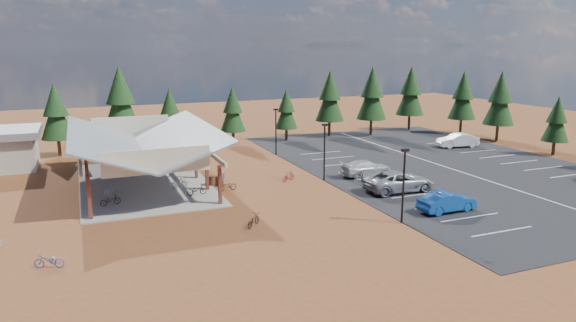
% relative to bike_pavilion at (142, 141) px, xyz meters
% --- Properties ---
extents(ground, '(140.00, 140.00, 0.00)m').
position_rel_bike_pavilion_xyz_m(ground, '(10.00, -7.00, -3.82)').
color(ground, brown).
rests_on(ground, ground).
extents(asphalt_lot, '(27.00, 44.00, 0.04)m').
position_rel_bike_pavilion_xyz_m(asphalt_lot, '(28.50, -4.00, -3.80)').
color(asphalt_lot, black).
rests_on(asphalt_lot, ground).
extents(concrete_pad, '(10.60, 18.60, 0.10)m').
position_rel_bike_pavilion_xyz_m(concrete_pad, '(0.00, 0.00, -3.77)').
color(concrete_pad, gray).
rests_on(concrete_pad, ground).
extents(bike_pavilion, '(11.65, 19.40, 4.97)m').
position_rel_bike_pavilion_xyz_m(bike_pavilion, '(0.00, 0.00, 0.00)').
color(bike_pavilion, '#4F1F16').
rests_on(bike_pavilion, concrete_pad).
extents(lamp_post_0, '(0.50, 0.25, 5.14)m').
position_rel_bike_pavilion_xyz_m(lamp_post_0, '(15.00, -17.00, -0.85)').
color(lamp_post_0, black).
rests_on(lamp_post_0, ground).
extents(lamp_post_1, '(0.50, 0.25, 5.14)m').
position_rel_bike_pavilion_xyz_m(lamp_post_1, '(15.00, -5.00, -0.85)').
color(lamp_post_1, black).
rests_on(lamp_post_1, ground).
extents(lamp_post_2, '(0.50, 0.25, 5.14)m').
position_rel_bike_pavilion_xyz_m(lamp_post_2, '(15.00, 7.00, -0.85)').
color(lamp_post_2, black).
rests_on(lamp_post_2, ground).
extents(trash_bin_0, '(0.60, 0.60, 0.90)m').
position_rel_bike_pavilion_xyz_m(trash_bin_0, '(5.93, -3.15, -3.37)').
color(trash_bin_0, '#502C1C').
rests_on(trash_bin_0, ground).
extents(trash_bin_1, '(0.60, 0.60, 0.90)m').
position_rel_bike_pavilion_xyz_m(trash_bin_1, '(5.32, -2.98, -3.37)').
color(trash_bin_1, '#502C1C').
rests_on(trash_bin_1, ground).
extents(pine_1, '(3.40, 3.40, 7.92)m').
position_rel_bike_pavilion_xyz_m(pine_1, '(-7.10, 15.39, 1.01)').
color(pine_1, '#382314').
rests_on(pine_1, ground).
extents(pine_2, '(4.15, 4.15, 9.67)m').
position_rel_bike_pavilion_xyz_m(pine_2, '(-0.36, 15.63, 2.09)').
color(pine_2, '#382314').
rests_on(pine_2, ground).
extents(pine_3, '(2.99, 2.99, 6.97)m').
position_rel_bike_pavilion_xyz_m(pine_3, '(5.10, 15.87, 0.43)').
color(pine_3, '#382314').
rests_on(pine_3, ground).
extents(pine_4, '(3.05, 3.05, 7.11)m').
position_rel_bike_pavilion_xyz_m(pine_4, '(12.26, 14.35, 0.51)').
color(pine_4, '#382314').
rests_on(pine_4, ground).
extents(pine_5, '(2.83, 2.83, 6.60)m').
position_rel_bike_pavilion_xyz_m(pine_5, '(19.33, 14.63, 0.20)').
color(pine_5, '#382314').
rests_on(pine_5, ground).
extents(pine_6, '(3.74, 3.74, 8.71)m').
position_rel_bike_pavilion_xyz_m(pine_6, '(25.82, 15.46, 1.50)').
color(pine_6, '#382314').
rests_on(pine_6, ground).
extents(pine_7, '(3.94, 3.94, 9.18)m').
position_rel_bike_pavilion_xyz_m(pine_7, '(31.32, 14.01, 1.78)').
color(pine_7, '#382314').
rests_on(pine_7, ground).
extents(pine_8, '(3.88, 3.88, 9.05)m').
position_rel_bike_pavilion_xyz_m(pine_8, '(38.79, 15.94, 1.70)').
color(pine_8, '#382314').
rests_on(pine_8, ground).
extents(pine_11, '(2.79, 2.79, 6.51)m').
position_rel_bike_pavilion_xyz_m(pine_11, '(43.21, -4.68, 0.14)').
color(pine_11, '#382314').
rests_on(pine_11, ground).
extents(pine_12, '(3.75, 3.75, 8.75)m').
position_rel_bike_pavilion_xyz_m(pine_12, '(43.84, 4.31, 1.52)').
color(pine_12, '#382314').
rests_on(pine_12, ground).
extents(pine_13, '(3.66, 3.66, 8.52)m').
position_rel_bike_pavilion_xyz_m(pine_13, '(43.48, 10.62, 1.38)').
color(pine_13, '#382314').
rests_on(pine_13, ground).
extents(bike_0, '(1.61, 0.87, 0.80)m').
position_rel_bike_pavilion_xyz_m(bike_0, '(-3.15, -5.71, -3.32)').
color(bike_0, black).
rests_on(bike_0, concrete_pad).
extents(bike_1, '(1.50, 0.43, 0.90)m').
position_rel_bike_pavilion_xyz_m(bike_1, '(-2.72, -3.03, -3.27)').
color(bike_1, '#92969A').
rests_on(bike_1, concrete_pad).
extents(bike_2, '(1.90, 0.74, 0.99)m').
position_rel_bike_pavilion_xyz_m(bike_2, '(-1.91, 2.56, -3.23)').
color(bike_2, '#202795').
rests_on(bike_2, concrete_pad).
extents(bike_3, '(1.71, 0.69, 1.00)m').
position_rel_bike_pavilion_xyz_m(bike_3, '(-2.56, 4.37, -3.22)').
color(bike_3, maroon).
rests_on(bike_3, concrete_pad).
extents(bike_4, '(1.59, 0.57, 0.83)m').
position_rel_bike_pavilion_xyz_m(bike_4, '(3.43, -5.44, -3.31)').
color(bike_4, black).
rests_on(bike_4, concrete_pad).
extents(bike_5, '(1.54, 0.51, 0.91)m').
position_rel_bike_pavilion_xyz_m(bike_5, '(2.39, -3.01, -3.27)').
color(bike_5, '#95999D').
rests_on(bike_5, concrete_pad).
extents(bike_6, '(1.93, 0.80, 0.99)m').
position_rel_bike_pavilion_xyz_m(bike_6, '(0.71, 2.85, -3.23)').
color(bike_6, navy).
rests_on(bike_6, concrete_pad).
extents(bike_7, '(1.76, 0.86, 1.02)m').
position_rel_bike_pavilion_xyz_m(bike_7, '(3.06, 4.24, -3.21)').
color(bike_7, maroon).
rests_on(bike_7, concrete_pad).
extents(bike_10, '(1.70, 1.03, 0.84)m').
position_rel_bike_pavilion_xyz_m(bike_10, '(-6.93, -15.96, -3.40)').
color(bike_10, '#233E96').
rests_on(bike_10, ground).
extents(bike_12, '(1.52, 1.53, 0.84)m').
position_rel_bike_pavilion_xyz_m(bike_12, '(5.40, -13.87, -3.40)').
color(bike_12, black).
rests_on(bike_12, ground).
extents(bike_14, '(1.12, 1.97, 0.98)m').
position_rel_bike_pavilion_xyz_m(bike_14, '(6.66, -1.70, -3.33)').
color(bike_14, '#245598').
rests_on(bike_14, ground).
extents(bike_15, '(1.52, 1.06, 0.90)m').
position_rel_bike_pavilion_xyz_m(bike_15, '(12.02, -3.92, -3.38)').
color(bike_15, maroon).
rests_on(bike_15, ground).
extents(bike_16, '(1.68, 0.79, 0.85)m').
position_rel_bike_pavilion_xyz_m(bike_16, '(6.12, -4.91, -3.40)').
color(bike_16, black).
rests_on(bike_16, ground).
extents(car_1, '(4.48, 1.70, 1.46)m').
position_rel_bike_pavilion_xyz_m(car_1, '(19.36, -16.28, -3.05)').
color(car_1, '#114696').
rests_on(car_1, asphalt_lot).
extents(car_2, '(6.01, 2.82, 1.66)m').
position_rel_bike_pavilion_xyz_m(car_2, '(19.21, -10.41, -2.95)').
color(car_2, gray).
rests_on(car_2, asphalt_lot).
extents(car_3, '(5.10, 2.33, 1.45)m').
position_rel_bike_pavilion_xyz_m(car_3, '(19.34, -4.95, -3.06)').
color(car_3, '#BEBEBE').
rests_on(car_3, asphalt_lot).
extents(car_9, '(5.13, 2.53, 1.62)m').
position_rel_bike_pavilion_xyz_m(car_9, '(36.47, 2.92, -2.97)').
color(car_9, white).
rests_on(car_9, asphalt_lot).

